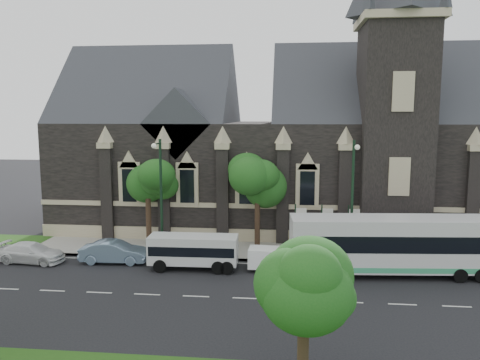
# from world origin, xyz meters

# --- Properties ---
(ground) EXTENTS (160.00, 160.00, 0.00)m
(ground) POSITION_xyz_m (0.00, 0.00, 0.00)
(ground) COLOR black
(ground) RESTS_ON ground
(sidewalk) EXTENTS (80.00, 5.00, 0.15)m
(sidewalk) POSITION_xyz_m (0.00, 9.50, 0.07)
(sidewalk) COLOR gray
(sidewalk) RESTS_ON ground
(museum) EXTENTS (40.00, 17.70, 29.90)m
(museum) POSITION_xyz_m (5.12, 18.78, 8.17)
(museum) COLOR black
(museum) RESTS_ON ground
(tree_park_east) EXTENTS (3.40, 3.40, 6.28)m
(tree_park_east) POSITION_xyz_m (6.18, -9.32, 4.62)
(tree_park_east) COLOR black
(tree_park_east) RESTS_ON ground
(tree_walk_right) EXTENTS (4.08, 4.08, 7.80)m
(tree_walk_right) POSITION_xyz_m (3.21, 10.71, 5.82)
(tree_walk_right) COLOR black
(tree_walk_right) RESTS_ON ground
(tree_walk_left) EXTENTS (3.91, 3.91, 7.64)m
(tree_walk_left) POSITION_xyz_m (-5.80, 10.70, 5.73)
(tree_walk_left) COLOR black
(tree_walk_left) RESTS_ON ground
(street_lamp_near) EXTENTS (0.36, 1.88, 9.00)m
(street_lamp_near) POSITION_xyz_m (10.00, 7.09, 5.11)
(street_lamp_near) COLOR black
(street_lamp_near) RESTS_ON ground
(street_lamp_mid) EXTENTS (0.36, 1.88, 9.00)m
(street_lamp_mid) POSITION_xyz_m (-4.00, 7.09, 5.11)
(street_lamp_mid) COLOR black
(street_lamp_mid) RESTS_ON ground
(banner_flag_left) EXTENTS (0.90, 0.10, 4.00)m
(banner_flag_left) POSITION_xyz_m (6.29, 9.00, 2.38)
(banner_flag_left) COLOR black
(banner_flag_left) RESTS_ON ground
(banner_flag_center) EXTENTS (0.90, 0.10, 4.00)m
(banner_flag_center) POSITION_xyz_m (8.29, 9.00, 2.38)
(banner_flag_center) COLOR black
(banner_flag_center) RESTS_ON ground
(banner_flag_right) EXTENTS (0.90, 0.10, 4.00)m
(banner_flag_right) POSITION_xyz_m (10.29, 9.00, 2.38)
(banner_flag_right) COLOR black
(banner_flag_right) RESTS_ON ground
(tour_coach) EXTENTS (13.73, 3.95, 3.95)m
(tour_coach) POSITION_xyz_m (12.42, 5.10, 2.14)
(tour_coach) COLOR silver
(tour_coach) RESTS_ON ground
(shuttle_bus) EXTENTS (6.22, 2.33, 2.39)m
(shuttle_bus) POSITION_xyz_m (-1.11, 4.96, 1.39)
(shuttle_bus) COLOR silver
(shuttle_bus) RESTS_ON ground
(box_trailer) EXTENTS (3.03, 1.78, 1.60)m
(box_trailer) POSITION_xyz_m (3.80, 5.11, 0.91)
(box_trailer) COLOR white
(box_trailer) RESTS_ON ground
(sedan) EXTENTS (4.98, 1.92, 1.62)m
(sedan) POSITION_xyz_m (-7.19, 5.76, 0.81)
(sedan) COLOR #738DA7
(sedan) RESTS_ON ground
(car_far_white) EXTENTS (5.08, 2.36, 1.44)m
(car_far_white) POSITION_xyz_m (-13.29, 5.25, 0.72)
(car_far_white) COLOR silver
(car_far_white) RESTS_ON ground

